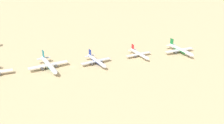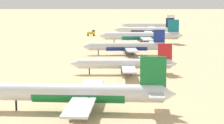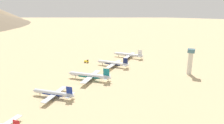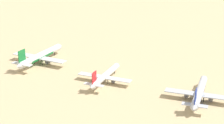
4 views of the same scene
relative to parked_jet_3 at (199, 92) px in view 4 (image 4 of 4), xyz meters
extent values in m
cylinder|color=silver|center=(0.31, 0.03, 0.15)|extent=(33.72, 6.76, 3.54)
cone|color=silver|center=(18.48, 1.79, 0.15)|extent=(3.30, 3.74, 3.47)
cone|color=silver|center=(-17.68, -1.71, 0.15)|extent=(2.90, 3.42, 3.19)
cube|color=navy|center=(-14.34, -1.39, 4.29)|extent=(5.13, 0.82, 6.52)
cube|color=#B6BBC5|center=(-14.90, -1.44, 0.50)|extent=(4.04, 11.41, 0.34)
cube|color=#B6BBC5|center=(-1.08, -0.10, -0.47)|extent=(7.69, 31.97, 0.42)
cylinder|color=#4C4C54|center=(-0.88, 5.53, -1.75)|extent=(4.10, 2.51, 2.14)
cylinder|color=#4C4C54|center=(0.20, -5.60, -1.75)|extent=(4.10, 2.51, 2.14)
cylinder|color=black|center=(12.99, 1.26, -1.99)|extent=(0.41, 0.41, 3.56)
cylinder|color=black|center=(-2.24, 2.22, -1.99)|extent=(0.41, 0.41, 3.56)
cylinder|color=black|center=(-1.78, -2.61, -1.99)|extent=(0.41, 0.41, 3.56)
cylinder|color=navy|center=(0.31, 0.03, -0.12)|extent=(18.70, 5.31, 3.55)
cylinder|color=silver|center=(0.90, 49.10, -0.17)|extent=(30.94, 4.37, 3.26)
cone|color=silver|center=(17.68, 49.70, -0.17)|extent=(2.86, 3.29, 3.19)
cone|color=silver|center=(-15.71, 48.49, -0.17)|extent=(2.50, 3.01, 2.93)
cube|color=red|center=(-12.63, 48.61, 3.65)|extent=(4.72, 0.47, 6.00)
cube|color=silver|center=(-13.14, 48.59, 0.16)|extent=(3.11, 10.37, 0.31)
cube|color=silver|center=(-0.38, 49.05, -0.74)|extent=(5.33, 29.26, 0.39)
cylinder|color=#4C4C54|center=(0.11, 54.21, -1.91)|extent=(3.67, 2.10, 1.97)
cylinder|color=#4C4C54|center=(0.49, 43.94, -1.91)|extent=(3.67, 2.10, 1.97)
cylinder|color=black|center=(12.61, 49.52, -2.13)|extent=(0.38, 0.38, 3.27)
cylinder|color=black|center=(-1.32, 51.24, -2.13)|extent=(0.38, 0.38, 3.27)
cylinder|color=black|center=(-1.16, 46.79, -2.13)|extent=(0.38, 0.38, 3.27)
cylinder|color=silver|center=(10.66, 96.46, 0.63)|extent=(37.73, 4.93, 3.97)
cone|color=silver|center=(31.15, 95.93, 0.63)|extent=(3.44, 3.98, 3.89)
cone|color=silver|center=(-9.62, 96.98, 0.63)|extent=(3.02, 3.65, 3.58)
cube|color=#197A38|center=(-5.85, 96.88, 5.28)|extent=(5.76, 0.51, 7.32)
cube|color=silver|center=(-6.48, 96.89, 1.02)|extent=(3.67, 12.63, 0.38)
cube|color=silver|center=(9.10, 96.50, -0.07)|extent=(6.13, 35.67, 0.47)
cylinder|color=#4C4C54|center=(10.09, 102.75, -1.51)|extent=(4.45, 2.52, 2.41)
cylinder|color=#4C4C54|center=(9.77, 90.20, -1.51)|extent=(4.45, 2.52, 2.41)
cylinder|color=black|center=(24.96, 96.09, -1.77)|extent=(0.46, 0.46, 3.99)
cylinder|color=black|center=(8.12, 99.24, -1.77)|extent=(0.46, 0.46, 3.99)
cylinder|color=black|center=(7.98, 93.81, -1.77)|extent=(0.46, 0.46, 3.99)
cylinder|color=#197A38|center=(10.66, 96.46, 0.33)|extent=(20.80, 4.51, 3.98)
camera|label=1|loc=(212.29, -83.02, 91.57)|focal=39.49mm
camera|label=2|loc=(-0.26, 187.69, 21.43)|focal=67.32mm
camera|label=3|loc=(-101.80, 121.45, 70.88)|focal=32.97mm
camera|label=4|loc=(-164.88, -32.30, 74.92)|focal=61.62mm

